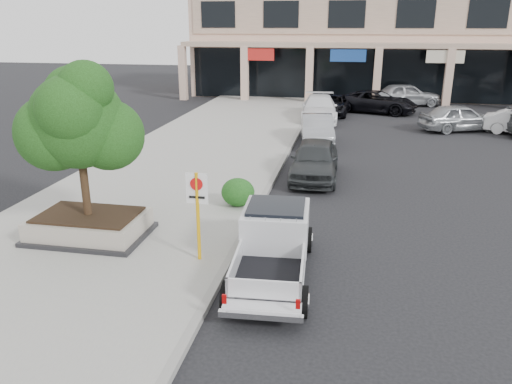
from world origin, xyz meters
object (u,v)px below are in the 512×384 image
at_px(curb_car_c, 319,108).
at_px(curb_car_d, 333,105).
at_px(curb_car_b, 317,130).
at_px(curb_car_a, 315,160).
at_px(planter, 90,225).
at_px(pickup_truck, 273,248).
at_px(lot_car_a, 459,118).
at_px(no_parking_sign, 198,205).
at_px(lot_car_d, 377,102).
at_px(planter_tree, 85,121).
at_px(lot_car_e, 406,94).

xyz_separation_m(curb_car_c, curb_car_d, (0.72, 2.43, -0.11)).
distance_m(curb_car_b, curb_car_d, 8.74).
height_order(curb_car_a, curb_car_c, curb_car_c).
bearing_deg(planter, curb_car_d, 75.36).
bearing_deg(curb_car_d, pickup_truck, -84.82).
height_order(curb_car_a, lot_car_a, lot_car_a).
bearing_deg(curb_car_d, curb_car_a, -84.01).
bearing_deg(planter, curb_car_a, 51.74).
bearing_deg(curb_car_d, no_parking_sign, -89.67).
bearing_deg(no_parking_sign, lot_car_a, 62.89).
bearing_deg(lot_car_d, planter_tree, 176.01).
height_order(no_parking_sign, lot_car_d, no_parking_sign).
relative_size(lot_car_d, lot_car_e, 1.09).
height_order(planter_tree, lot_car_e, planter_tree).
bearing_deg(pickup_truck, lot_car_e, 75.28).
distance_m(planter, curb_car_b, 14.38).
height_order(curb_car_b, curb_car_d, curb_car_b).
relative_size(no_parking_sign, curb_car_b, 0.52).
xyz_separation_m(curb_car_a, lot_car_e, (5.22, 19.59, 0.07)).
xyz_separation_m(curb_car_d, lot_car_d, (2.96, 1.32, 0.09)).
distance_m(lot_car_a, lot_car_e, 9.11).
height_order(curb_car_c, curb_car_d, curb_car_c).
bearing_deg(lot_car_a, curb_car_a, 122.88).
distance_m(pickup_truck, curb_car_b, 14.44).
bearing_deg(curb_car_c, planter_tree, -108.15).
height_order(planter, pickup_truck, pickup_truck).
distance_m(planter_tree, pickup_truck, 6.02).
height_order(curb_car_a, curb_car_b, curb_car_a).
bearing_deg(curb_car_b, lot_car_a, 24.15).
height_order(planter, lot_car_a, lot_car_a).
xyz_separation_m(planter_tree, curb_car_d, (5.63, 21.91, -2.75)).
relative_size(curb_car_c, lot_car_a, 1.19).
bearing_deg(pickup_truck, planter, 164.92).
height_order(planter, curb_car_c, curb_car_c).
distance_m(curb_car_a, lot_car_e, 20.28).
relative_size(planter_tree, lot_car_d, 0.74).
bearing_deg(no_parking_sign, planter, 167.04).
height_order(pickup_truck, lot_car_e, lot_car_e).
distance_m(curb_car_c, curb_car_d, 2.54).
distance_m(no_parking_sign, curb_car_d, 23.00).
bearing_deg(lot_car_e, planter, 142.30).
distance_m(lot_car_d, lot_car_e, 4.14).
xyz_separation_m(planter_tree, curb_car_a, (5.60, 7.12, -2.65)).
bearing_deg(curb_car_c, curb_car_a, -90.80).
xyz_separation_m(no_parking_sign, pickup_truck, (1.94, -0.31, -0.86)).
bearing_deg(curb_car_a, lot_car_a, 54.71).
distance_m(pickup_truck, lot_car_e, 28.52).
height_order(curb_car_b, curb_car_c, curb_car_c).
bearing_deg(lot_car_e, curb_car_b, 142.09).
relative_size(curb_car_a, lot_car_d, 0.83).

